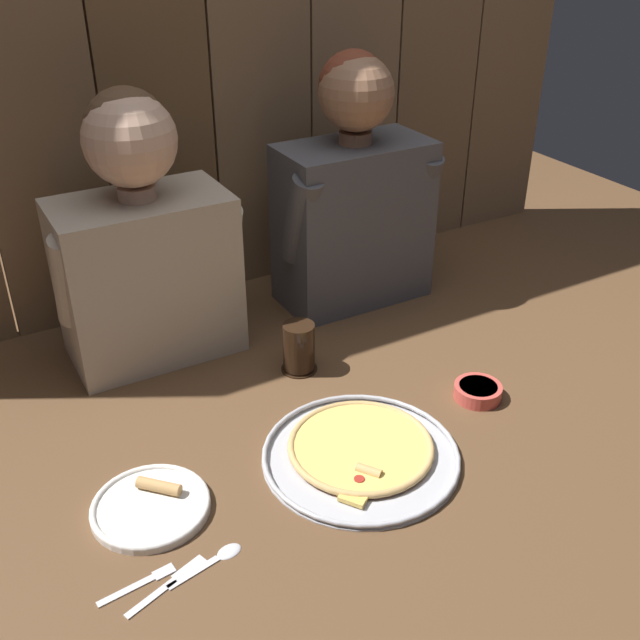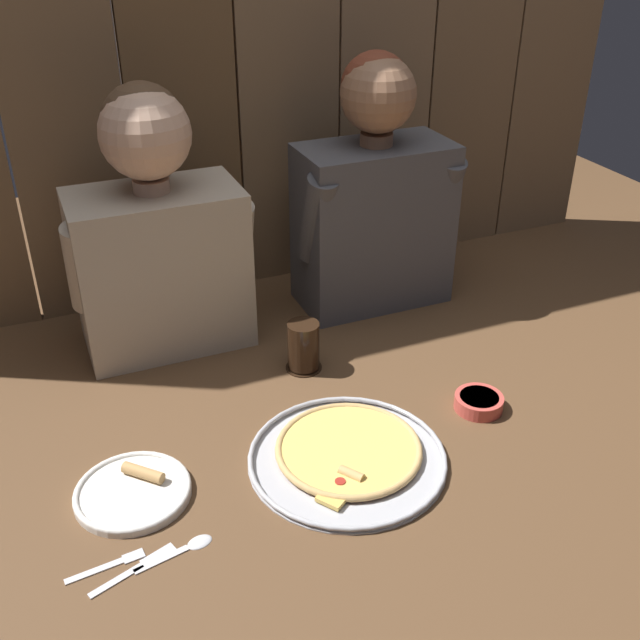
{
  "view_description": "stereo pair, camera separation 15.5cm",
  "coord_description": "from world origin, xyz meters",
  "px_view_note": "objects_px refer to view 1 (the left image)",
  "views": [
    {
      "loc": [
        -0.68,
        -1.06,
        0.96
      ],
      "look_at": [
        -0.02,
        0.1,
        0.18
      ],
      "focal_mm": 41.91,
      "sensor_mm": 36.0,
      "label": 1
    },
    {
      "loc": [
        -0.54,
        -1.13,
        0.96
      ],
      "look_at": [
        -0.02,
        0.1,
        0.18
      ],
      "focal_mm": 41.91,
      "sensor_mm": 36.0,
      "label": 2
    }
  ],
  "objects_px": {
    "drinking_glass": "(299,348)",
    "diner_right": "(354,193)",
    "dinner_plate": "(151,506)",
    "diner_left": "(143,240)",
    "pizza_tray": "(361,452)",
    "dipping_bowl": "(478,391)"
  },
  "relations": [
    {
      "from": "dipping_bowl",
      "to": "diner_right",
      "type": "height_order",
      "value": "diner_right"
    },
    {
      "from": "drinking_glass",
      "to": "diner_right",
      "type": "height_order",
      "value": "diner_right"
    },
    {
      "from": "pizza_tray",
      "to": "dipping_bowl",
      "type": "xyz_separation_m",
      "value": [
        0.32,
        0.04,
        0.01
      ]
    },
    {
      "from": "dinner_plate",
      "to": "dipping_bowl",
      "type": "relative_size",
      "value": 2.06
    },
    {
      "from": "dinner_plate",
      "to": "diner_right",
      "type": "bearing_deg",
      "value": 34.78
    },
    {
      "from": "dinner_plate",
      "to": "diner_right",
      "type": "height_order",
      "value": "diner_right"
    },
    {
      "from": "diner_left",
      "to": "diner_right",
      "type": "height_order",
      "value": "diner_right"
    },
    {
      "from": "diner_right",
      "to": "dinner_plate",
      "type": "bearing_deg",
      "value": -145.22
    },
    {
      "from": "drinking_glass",
      "to": "diner_right",
      "type": "distance_m",
      "value": 0.45
    },
    {
      "from": "dipping_bowl",
      "to": "pizza_tray",
      "type": "bearing_deg",
      "value": -173.35
    },
    {
      "from": "diner_right",
      "to": "drinking_glass",
      "type": "bearing_deg",
      "value": -140.1
    },
    {
      "from": "dinner_plate",
      "to": "diner_right",
      "type": "xyz_separation_m",
      "value": [
        0.73,
        0.51,
        0.28
      ]
    },
    {
      "from": "dinner_plate",
      "to": "diner_left",
      "type": "height_order",
      "value": "diner_left"
    },
    {
      "from": "drinking_glass",
      "to": "diner_left",
      "type": "bearing_deg",
      "value": 136.38
    },
    {
      "from": "pizza_tray",
      "to": "drinking_glass",
      "type": "distance_m",
      "value": 0.33
    },
    {
      "from": "dinner_plate",
      "to": "drinking_glass",
      "type": "xyz_separation_m",
      "value": [
        0.44,
        0.26,
        0.05
      ]
    },
    {
      "from": "diner_left",
      "to": "diner_right",
      "type": "relative_size",
      "value": 0.96
    },
    {
      "from": "dinner_plate",
      "to": "pizza_tray",
      "type": "bearing_deg",
      "value": -8.52
    },
    {
      "from": "diner_right",
      "to": "pizza_tray",
      "type": "bearing_deg",
      "value": -120.1
    },
    {
      "from": "pizza_tray",
      "to": "diner_left",
      "type": "distance_m",
      "value": 0.67
    },
    {
      "from": "dinner_plate",
      "to": "drinking_glass",
      "type": "relative_size",
      "value": 1.81
    },
    {
      "from": "pizza_tray",
      "to": "diner_left",
      "type": "relative_size",
      "value": 0.63
    }
  ]
}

